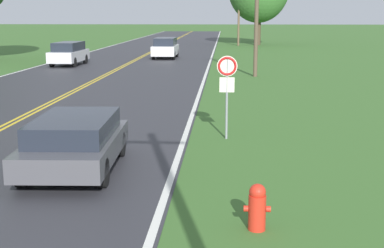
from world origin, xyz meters
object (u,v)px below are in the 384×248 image
at_px(car_dark_grey_hatchback_nearest, 75,141).
at_px(car_white_suv_mid_near, 165,47).
at_px(fire_hydrant, 257,207).
at_px(traffic_sign, 227,77).
at_px(car_silver_van_approaching, 69,53).

relative_size(car_dark_grey_hatchback_nearest, car_white_suv_mid_near, 0.95).
distance_m(fire_hydrant, car_dark_grey_hatchback_nearest, 5.33).
bearing_deg(traffic_sign, fire_hydrant, -85.63).
bearing_deg(fire_hydrant, car_dark_grey_hatchback_nearest, 140.73).
relative_size(traffic_sign, car_silver_van_approaching, 0.53).
bearing_deg(fire_hydrant, car_silver_van_approaching, 111.97).
distance_m(car_dark_grey_hatchback_nearest, car_white_suv_mid_near, 33.04).
xyz_separation_m(fire_hydrant, car_dark_grey_hatchback_nearest, (-4.12, 3.37, 0.30)).
bearing_deg(fire_hydrant, car_white_suv_mid_near, 98.82).
height_order(car_dark_grey_hatchback_nearest, car_white_suv_mid_near, car_white_suv_mid_near).
distance_m(traffic_sign, car_silver_van_approaching, 25.52).
xyz_separation_m(traffic_sign, car_dark_grey_hatchback_nearest, (-3.60, -3.50, -1.15)).
distance_m(traffic_sign, car_white_suv_mid_near, 29.96).
bearing_deg(fire_hydrant, traffic_sign, 94.37).
bearing_deg(car_dark_grey_hatchback_nearest, fire_hydrant, 48.13).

